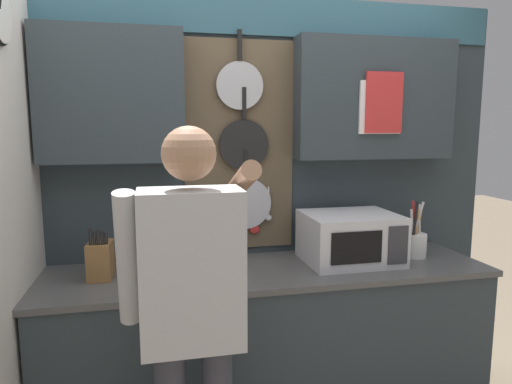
% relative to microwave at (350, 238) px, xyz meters
% --- Properties ---
extents(base_cabinet_counter, '(2.28, 0.62, 0.89)m').
position_rel_microwave_xyz_m(base_cabinet_counter, '(-0.45, -0.02, -0.58)').
color(base_cabinet_counter, '#2D383D').
rests_on(base_cabinet_counter, ground_plane).
extents(back_wall_unit, '(2.85, 0.23, 2.31)m').
position_rel_microwave_xyz_m(back_wall_unit, '(-0.44, 0.25, 0.40)').
color(back_wall_unit, '#2D383D').
rests_on(back_wall_unit, ground_plane).
extents(microwave, '(0.49, 0.40, 0.26)m').
position_rel_microwave_xyz_m(microwave, '(0.00, 0.00, 0.00)').
color(microwave, silver).
rests_on(microwave, base_cabinet_counter).
extents(knife_block, '(0.12, 0.16, 0.26)m').
position_rel_microwave_xyz_m(knife_block, '(-1.29, 0.00, -0.04)').
color(knife_block, brown).
rests_on(knife_block, base_cabinet_counter).
extents(utensil_crock, '(0.13, 0.13, 0.32)m').
position_rel_microwave_xyz_m(utensil_crock, '(0.39, 0.00, -0.05)').
color(utensil_crock, white).
rests_on(utensil_crock, base_cabinet_counter).
extents(person, '(0.54, 0.63, 1.62)m').
position_rel_microwave_xyz_m(person, '(-0.90, -0.57, -0.06)').
color(person, '#383842').
rests_on(person, ground_plane).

